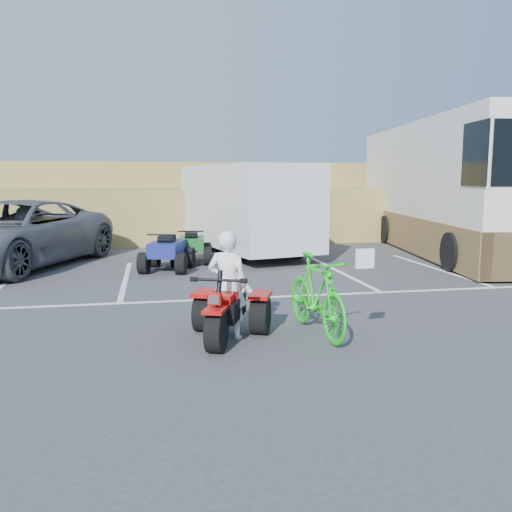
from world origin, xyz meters
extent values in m
plane|color=#373739|center=(0.00, 0.00, 0.00)|extent=(100.00, 100.00, 0.00)
cube|color=white|center=(-5.40, 5.00, 0.00)|extent=(0.12, 5.00, 0.01)
cube|color=white|center=(-2.70, 5.00, 0.00)|extent=(0.12, 5.00, 0.01)
cube|color=white|center=(0.00, 5.00, 0.00)|extent=(0.12, 5.00, 0.01)
cube|color=white|center=(2.70, 5.00, 0.00)|extent=(0.12, 5.00, 0.01)
cube|color=white|center=(5.40, 5.00, 0.00)|extent=(0.12, 5.00, 0.01)
cube|color=white|center=(0.00, 2.40, 0.00)|extent=(28.00, 0.12, 0.01)
cube|color=olive|center=(0.00, 14.00, 1.00)|extent=(40.00, 6.00, 2.00)
cube|color=olive|center=(0.00, 17.50, 2.00)|extent=(40.00, 4.00, 2.20)
imported|color=white|center=(-0.95, -0.25, 0.82)|extent=(0.70, 0.58, 1.64)
imported|color=#14BF19|center=(0.42, -0.30, 0.62)|extent=(0.81, 2.12, 1.24)
imported|color=#4D5155|center=(-5.74, 7.34, 0.91)|extent=(5.26, 7.18, 1.81)
cube|color=silver|center=(0.90, 8.73, 1.55)|extent=(3.74, 6.41, 2.51)
cylinder|color=black|center=(0.90, 8.73, 0.35)|extent=(2.31, 1.19, 0.70)
cube|color=silver|center=(7.58, 8.23, 2.11)|extent=(4.61, 11.70, 4.10)
cube|color=brown|center=(7.58, 8.23, 0.63)|extent=(4.66, 11.71, 1.14)
camera|label=1|loc=(-2.04, -8.15, 2.40)|focal=38.00mm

